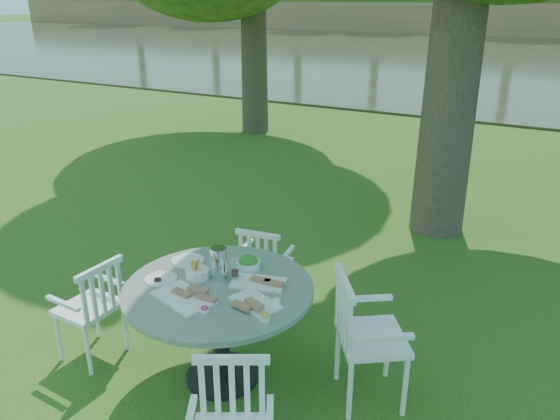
{
  "coord_description": "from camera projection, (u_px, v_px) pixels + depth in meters",
  "views": [
    {
      "loc": [
        2.32,
        -4.09,
        2.79
      ],
      "look_at": [
        0.0,
        0.2,
        0.85
      ],
      "focal_mm": 35.0,
      "sensor_mm": 36.0,
      "label": 1
    }
  ],
  "objects": [
    {
      "name": "ground",
      "position": [
        270.0,
        296.0,
        5.4
      ],
      "size": [
        140.0,
        140.0,
        0.0
      ],
      "primitive_type": "plane",
      "color": "#1D400D",
      "rests_on": "ground"
    },
    {
      "name": "table",
      "position": [
        219.0,
        305.0,
        4.02
      ],
      "size": [
        1.39,
        1.39,
        0.81
      ],
      "color": "black",
      "rests_on": "ground"
    },
    {
      "name": "tableware",
      "position": [
        218.0,
        275.0,
        4.02
      ],
      "size": [
        1.13,
        0.88,
        0.24
      ],
      "color": "white",
      "rests_on": "table"
    },
    {
      "name": "chair_nw",
      "position": [
        262.0,
        262.0,
        5.01
      ],
      "size": [
        0.47,
        0.45,
        0.83
      ],
      "rotation": [
        0.0,
        0.0,
        -3.01
      ],
      "color": "white",
      "rests_on": "ground"
    },
    {
      "name": "river",
      "position": [
        525.0,
        61.0,
        24.19
      ],
      "size": [
        100.0,
        28.0,
        0.12
      ],
      "primitive_type": "cube",
      "color": "#2D331E",
      "rests_on": "ground"
    },
    {
      "name": "chair_ne",
      "position": [
        359.0,
        330.0,
        3.84
      ],
      "size": [
        0.67,
        0.68,
        0.99
      ],
      "rotation": [
        0.0,
        0.0,
        -4.12
      ],
      "color": "white",
      "rests_on": "ground"
    },
    {
      "name": "chair_sw",
      "position": [
        95.0,
        304.0,
        4.3
      ],
      "size": [
        0.44,
        0.46,
        0.87
      ],
      "rotation": [
        0.0,
        0.0,
        -1.62
      ],
      "color": "white",
      "rests_on": "ground"
    }
  ]
}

